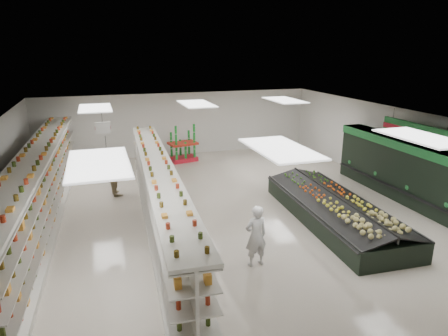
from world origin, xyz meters
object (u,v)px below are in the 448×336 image
object	(u,v)px
soda_endcap	(183,145)
shopper_background	(117,171)
gondola_center	(159,200)
produce_island	(334,209)
gondola_left	(40,193)
shopper_main	(256,236)

from	to	relation	value
soda_endcap	shopper_background	xyz separation A→B (m)	(-3.36, -3.78, 0.08)
gondola_center	produce_island	xyz separation A→B (m)	(5.41, -1.16, -0.53)
gondola_left	produce_island	size ratio (longest dim) A/B	2.14
gondola_left	shopper_main	world-z (taller)	gondola_left
gondola_center	shopper_background	distance (m)	3.73
soda_endcap	shopper_background	world-z (taller)	shopper_background
soda_endcap	shopper_background	distance (m)	5.05
shopper_background	shopper_main	bearing A→B (deg)	-162.45
soda_endcap	shopper_background	size ratio (longest dim) A/B	0.94
gondola_left	produce_island	distance (m)	9.26
soda_endcap	produce_island	bearing A→B (deg)	-69.82
soda_endcap	gondola_center	bearing A→B (deg)	-107.29
gondola_center	gondola_left	bearing A→B (deg)	160.96
gondola_left	soda_endcap	xyz separation A→B (m)	(5.75, 5.96, -0.26)
produce_island	gondola_left	bearing A→B (deg)	164.03
gondola_left	gondola_center	xyz separation A→B (m)	(3.47, -1.39, -0.12)
shopper_main	soda_endcap	bearing A→B (deg)	-97.62
gondola_center	shopper_main	world-z (taller)	gondola_center
gondola_left	gondola_center	bearing A→B (deg)	-19.63
produce_island	soda_endcap	size ratio (longest dim) A/B	3.74
gondola_left	shopper_background	bearing A→B (deg)	44.56
gondola_center	shopper_background	bearing A→B (deg)	109.43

